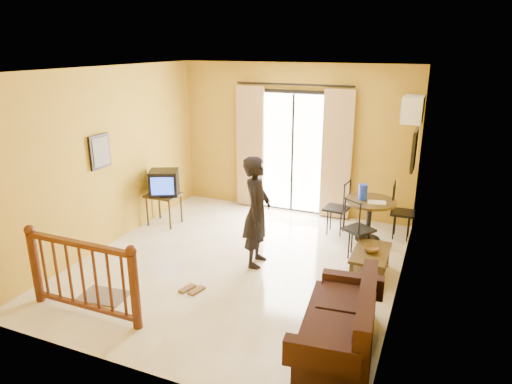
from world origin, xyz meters
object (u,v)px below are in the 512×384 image
at_px(dining_table, 370,209).
at_px(coffee_table, 370,260).
at_px(television, 164,183).
at_px(sofa, 343,325).
at_px(standing_person, 257,212).

distance_m(dining_table, coffee_table, 1.30).
distance_m(television, coffee_table, 3.80).
relative_size(television, dining_table, 0.75).
relative_size(coffee_table, sofa, 0.52).
bearing_deg(sofa, dining_table, 88.30).
distance_m(television, sofa, 4.38).
bearing_deg(sofa, television, 142.32).
bearing_deg(coffee_table, dining_table, 100.79).
xyz_separation_m(dining_table, standing_person, (-1.37, -1.50, 0.27)).
height_order(dining_table, standing_person, standing_person).
height_order(sofa, standing_person, standing_person).
bearing_deg(television, coffee_table, -34.24).
bearing_deg(coffee_table, television, 171.62).
xyz_separation_m(television, coffee_table, (3.72, -0.55, -0.53)).
bearing_deg(dining_table, sofa, -85.45).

